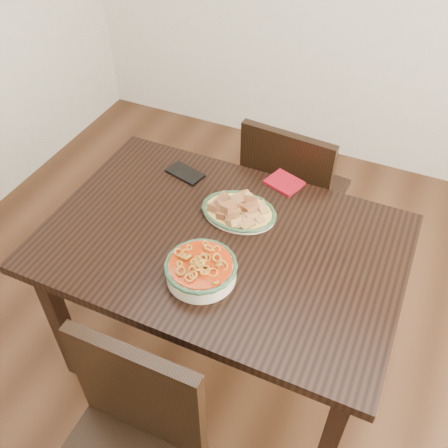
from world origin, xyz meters
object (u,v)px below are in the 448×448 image
at_px(dining_table, 222,256).
at_px(chair_far, 291,192).
at_px(fish_plate, 239,205).
at_px(noodle_bowl, 201,268).
at_px(smartphone, 185,173).

height_order(dining_table, chair_far, chair_far).
distance_m(fish_plate, noodle_bowl, 0.34).
bearing_deg(chair_far, fish_plate, 87.24).
relative_size(dining_table, smartphone, 8.31).
height_order(chair_far, noodle_bowl, chair_far).
relative_size(dining_table, chair_far, 1.45).
height_order(dining_table, smartphone, smartphone).
relative_size(chair_far, fish_plate, 3.14).
xyz_separation_m(dining_table, noodle_bowl, (0.01, -0.19, 0.13)).
bearing_deg(noodle_bowl, chair_far, 86.08).
height_order(noodle_bowl, smartphone, noodle_bowl).
height_order(dining_table, noodle_bowl, noodle_bowl).
distance_m(dining_table, chair_far, 0.67).
height_order(fish_plate, smartphone, fish_plate).
bearing_deg(fish_plate, chair_far, 82.65).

